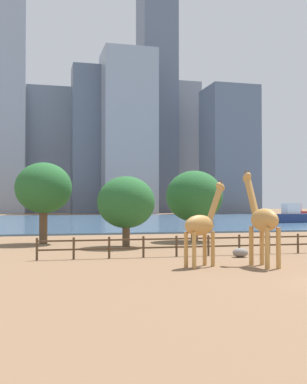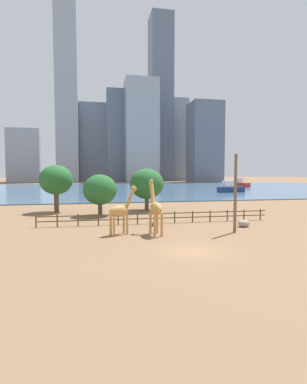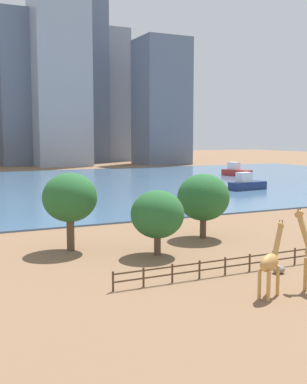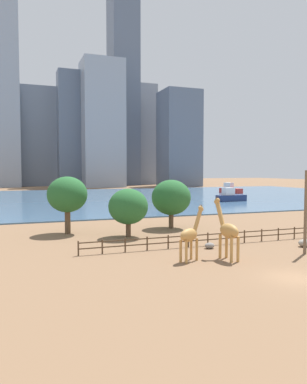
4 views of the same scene
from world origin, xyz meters
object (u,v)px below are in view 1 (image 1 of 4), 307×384
object	(u,v)px
tree_right_tall	(44,188)
tree_left_large	(194,196)
giraffe_tall	(262,220)
boat_tug	(297,213)
tree_center_broad	(126,202)
boulder_by_pole	(240,253)
boat_sailboat	(294,216)
giraffe_companion	(202,225)

from	to	relation	value
tree_right_tall	tree_left_large	bearing A→B (deg)	-2.02
giraffe_tall	tree_right_tall	xyz separation A→B (m)	(-10.83, 17.61, 2.11)
boat_tug	tree_center_broad	bearing A→B (deg)	-57.37
boulder_by_pole	tree_center_broad	xyz separation A→B (m)	(-5.50, 8.61, 3.12)
boat_sailboat	giraffe_companion	bearing A→B (deg)	-133.03
tree_center_broad	giraffe_tall	bearing A→B (deg)	-69.82
tree_center_broad	boat_sailboat	distance (m)	50.10
tree_left_large	giraffe_companion	bearing A→B (deg)	-107.81
tree_left_large	tree_right_tall	size ratio (longest dim) A/B	0.93
giraffe_tall	boat_tug	xyz separation A→B (m)	(47.03, 75.17, -1.15)
tree_left_large	boat_sailboat	world-z (taller)	tree_left_large
tree_right_tall	boat_tug	world-z (taller)	tree_right_tall
giraffe_tall	tree_center_broad	distance (m)	13.88
boulder_by_pole	tree_center_broad	bearing A→B (deg)	122.57
giraffe_companion	tree_left_large	size ratio (longest dim) A/B	0.74
boulder_by_pole	tree_center_broad	size ratio (longest dim) A/B	0.18
giraffe_companion	boat_tug	distance (m)	89.84
giraffe_companion	tree_right_tall	xyz separation A→B (m)	(-7.69, 16.96, 2.39)
boulder_by_pole	tree_left_large	bearing A→B (deg)	83.58
boat_tug	giraffe_companion	bearing A→B (deg)	-51.51
boulder_by_pole	boat_tug	bearing A→B (deg)	56.81
giraffe_tall	tree_center_broad	world-z (taller)	tree_center_broad
tree_right_tall	boat_tug	xyz separation A→B (m)	(57.85, 57.56, -3.26)
boulder_by_pole	tree_right_tall	size ratio (longest dim) A/B	0.15
giraffe_tall	boat_sailboat	world-z (taller)	giraffe_tall
tree_left_large	tree_center_broad	size ratio (longest dim) A/B	1.15
boulder_by_pole	boat_tug	distance (m)	84.59
boulder_by_pole	boat_sailboat	xyz separation A→B (m)	(29.78, 44.12, 0.99)
giraffe_companion	tree_center_broad	bearing A→B (deg)	69.76
tree_left_large	tree_center_broad	xyz separation A→B (m)	(-6.94, -4.15, -0.55)
tree_center_broad	tree_right_tall	size ratio (longest dim) A/B	0.80
tree_left_large	boulder_by_pole	bearing A→B (deg)	-96.42
tree_left_large	boat_tug	distance (m)	73.39
tree_center_broad	boat_sailboat	world-z (taller)	tree_center_broad
boat_sailboat	tree_right_tall	bearing A→B (deg)	-151.14
giraffe_tall	tree_right_tall	distance (m)	20.78
tree_left_large	boat_tug	world-z (taller)	tree_left_large
giraffe_companion	boat_tug	bearing A→B (deg)	28.27
tree_right_tall	giraffe_companion	bearing A→B (deg)	-65.62
giraffe_companion	boat_tug	size ratio (longest dim) A/B	0.58
giraffe_companion	tree_right_tall	world-z (taller)	tree_right_tall
giraffe_companion	boulder_by_pole	bearing A→B (deg)	16.25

